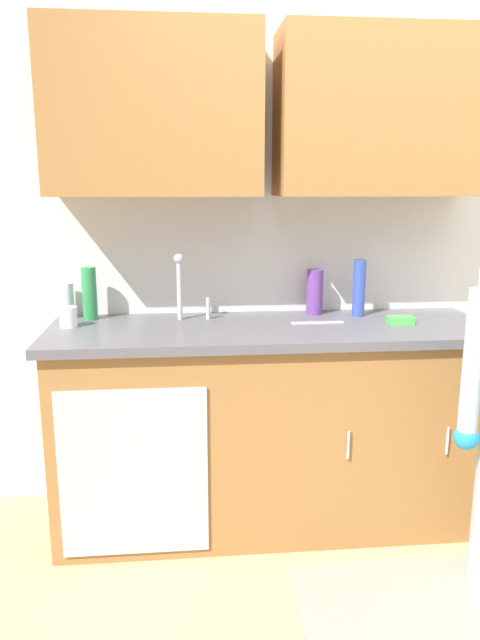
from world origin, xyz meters
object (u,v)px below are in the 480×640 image
bottle_cleaner_spray (67,301)px  bottle_water_tall (89,293)px  cup_by_sink (68,317)px  knife_on_counter (317,323)px  sponge (400,320)px  bottle_dish_liquid (359,288)px  sink (189,330)px  bottle_water_short (315,292)px

bottle_cleaner_spray → bottle_water_tall: size_ratio=0.68×
bottle_cleaner_spray → cup_by_sink: 0.20m
knife_on_counter → sponge: size_ratio=2.18×
bottle_dish_liquid → knife_on_counter: bearing=-148.9°
bottle_water_tall → sponge: 1.42m
sink → bottle_dish_liquid: bearing=10.3°
bottle_dish_liquid → sponge: bottle_dish_liquid is taller
bottle_cleaner_spray → bottle_water_tall: bottle_water_tall is taller
bottle_water_short → bottle_dish_liquid: bearing=-17.8°
bottle_water_tall → bottle_dish_liquid: 1.26m
bottle_water_short → knife_on_counter: bottle_water_short is taller
bottle_dish_liquid → bottle_water_short: 0.21m
knife_on_counter → sink: bearing=180.0°
cup_by_sink → knife_on_counter: size_ratio=0.37×
sink → bottle_water_tall: 0.51m
cup_by_sink → bottle_cleaner_spray: bearing=101.1°
bottle_water_short → knife_on_counter: size_ratio=0.90×
bottle_water_tall → bottle_water_short: bottle_water_tall is taller
bottle_water_tall → bottle_dish_liquid: bearing=-2.0°
bottle_water_tall → sponge: size_ratio=2.21×
sink → bottle_dish_liquid: size_ratio=1.88×
bottle_cleaner_spray → bottle_water_short: 1.17m
bottle_cleaner_spray → bottle_water_short: bearing=-1.0°
knife_on_counter → sponge: (0.37, -0.03, 0.01)m
bottle_cleaner_spray → bottle_water_short: (1.17, -0.02, 0.03)m
sink → bottle_cleaner_spray: bearing=157.7°
sink → cup_by_sink: (-0.52, 0.04, 0.06)m
bottle_dish_liquid → sponge: bearing=-49.6°
bottle_cleaner_spray → sponge: bearing=-9.6°
bottle_cleaner_spray → sink: bearing=-22.3°
sink → sponge: sink is taller
bottle_cleaner_spray → knife_on_counter: bottle_cleaner_spray is taller
knife_on_counter → sponge: bearing=-6.2°
bottle_water_tall → knife_on_counter: size_ratio=1.01×
bottle_cleaner_spray → sponge: 1.53m
cup_by_sink → sponge: 1.48m
cup_by_sink → sponge: size_ratio=0.81×
bottle_dish_liquid → sponge: size_ratio=2.42×
bottle_dish_liquid → knife_on_counter: (-0.23, -0.14, -0.13)m
bottle_water_tall → bottle_cleaner_spray: bearing=159.7°
bottle_cleaner_spray → bottle_water_short: bottle_water_short is taller
sponge → bottle_water_tall: bearing=171.3°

